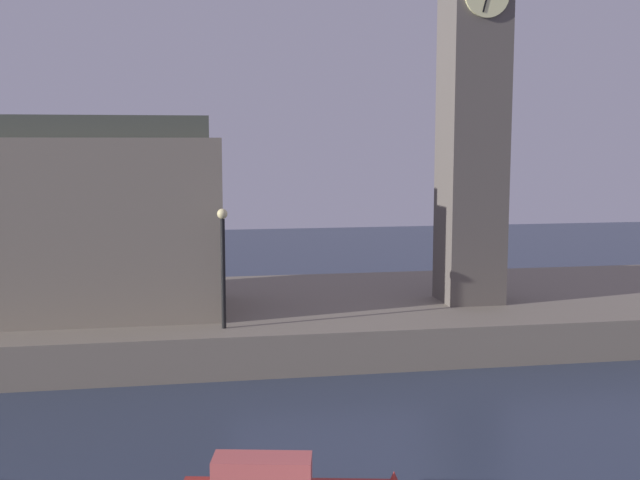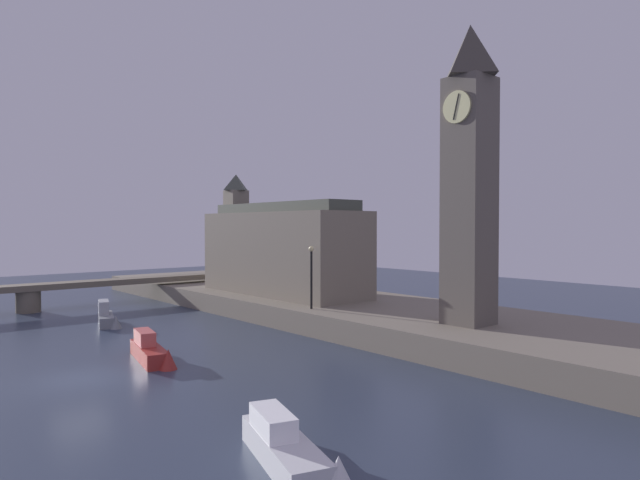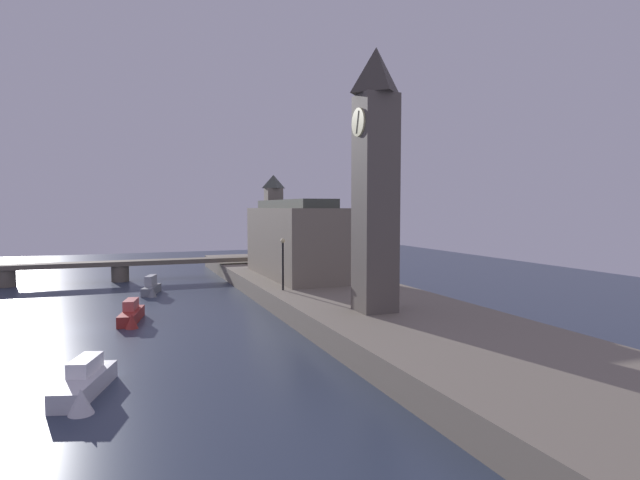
# 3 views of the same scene
# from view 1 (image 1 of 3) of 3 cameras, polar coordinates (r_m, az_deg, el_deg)

# --- Properties ---
(far_embankment) EXTENTS (70.00, 12.00, 1.50)m
(far_embankment) POSITION_cam_1_polar(r_m,az_deg,el_deg) (32.74, -3.88, -5.65)
(far_embankment) COLOR slate
(far_embankment) RESTS_ON ground
(clock_tower) EXTENTS (2.56, 2.59, 16.74)m
(clock_tower) POSITION_cam_1_polar(r_m,az_deg,el_deg) (32.43, 11.02, 10.80)
(clock_tower) COLOR #5B544C
(clock_tower) RESTS_ON far_embankment
(streetlamp) EXTENTS (0.36, 0.36, 4.20)m
(streetlamp) POSITION_cam_1_polar(r_m,az_deg,el_deg) (27.46, -7.03, -1.07)
(streetlamp) COLOR black
(streetlamp) RESTS_ON far_embankment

